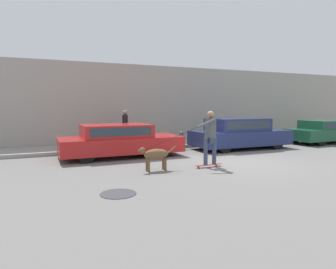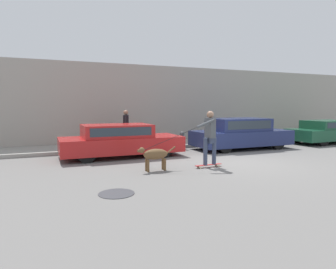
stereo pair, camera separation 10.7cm
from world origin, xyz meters
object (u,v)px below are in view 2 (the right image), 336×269
(parked_car_0, at_px, (120,141))
(dog, at_px, (155,155))
(parked_car_1, at_px, (240,134))
(skateboarder, at_px, (210,135))
(fire_hydrant, at_px, (182,140))
(parked_car_2, at_px, (329,132))
(pedestrian_with_bag, at_px, (126,126))

(parked_car_0, distance_m, dog, 2.83)
(parked_car_1, distance_m, skateboarder, 4.48)
(parked_car_0, height_order, fire_hydrant, parked_car_0)
(parked_car_1, height_order, parked_car_2, parked_car_1)
(parked_car_1, xyz_separation_m, fire_hydrant, (-2.45, 0.89, -0.25))
(dog, distance_m, skateboarder, 1.83)
(parked_car_1, xyz_separation_m, dog, (-5.08, -2.80, -0.19))
(dog, distance_m, pedestrian_with_bag, 4.85)
(dog, height_order, skateboarder, skateboarder)
(skateboarder, height_order, fire_hydrant, skateboarder)
(parked_car_1, relative_size, skateboarder, 1.71)
(parked_car_2, xyz_separation_m, pedestrian_with_bag, (-10.19, 2.00, 0.42))
(parked_car_0, bearing_deg, skateboarder, -54.43)
(parked_car_2, height_order, skateboarder, skateboarder)
(skateboarder, distance_m, fire_hydrant, 4.01)
(fire_hydrant, bearing_deg, dog, -125.53)
(parked_car_1, distance_m, pedestrian_with_bag, 5.10)
(dog, bearing_deg, parked_car_1, -151.83)
(parked_car_2, relative_size, dog, 3.88)
(parked_car_0, bearing_deg, fire_hydrant, 16.90)
(parked_car_1, distance_m, parked_car_2, 5.51)
(pedestrian_with_bag, bearing_deg, skateboarder, -57.12)
(parked_car_1, xyz_separation_m, parked_car_2, (5.51, -0.00, -0.08))
(dog, xyz_separation_m, fire_hydrant, (2.64, 3.69, -0.06))
(parked_car_2, bearing_deg, fire_hydrant, 172.01)
(parked_car_1, bearing_deg, dog, -150.90)
(parked_car_1, bearing_deg, pedestrian_with_bag, 157.12)
(parked_car_1, height_order, dog, parked_car_1)
(parked_car_1, bearing_deg, fire_hydrant, 160.21)
(parked_car_2, xyz_separation_m, fire_hydrant, (-7.96, 0.89, -0.17))
(parked_car_1, relative_size, fire_hydrant, 5.57)
(skateboarder, relative_size, fire_hydrant, 3.26)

